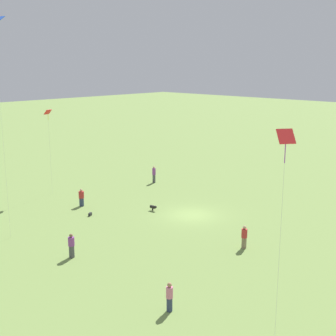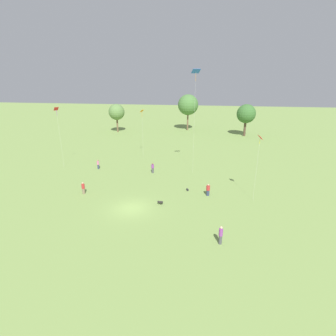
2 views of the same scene
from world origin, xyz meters
TOP-DOWN VIEW (x-y plane):
  - ground_plane at (0.00, 0.00)m, footprint 240.00×240.00m
  - tree_0 at (-16.58, 43.41)m, footprint 4.36×4.36m
  - tree_1 at (2.64, 49.22)m, footprint 5.77×5.77m
  - tree_2 at (18.07, 43.49)m, footprint 4.81×4.81m
  - person_0 at (-7.41, 3.01)m, footprint 0.42×0.42m
  - person_1 at (-9.49, 12.82)m, footprint 0.37×0.37m
  - person_2 at (8.93, 4.98)m, footprint 0.57×0.57m
  - person_3 at (10.16, -5.49)m, footprint 0.44×0.44m
  - person_4 at (0.01, 12.30)m, footprint 0.55×0.55m
  - kite_0 at (-15.61, 12.61)m, footprint 0.78×0.83m
  - kite_1 at (-3.65, 20.85)m, footprint 0.71×0.77m
  - kite_2 at (6.42, 13.29)m, footprint 1.41×1.33m
  - kite_3 at (14.58, 4.43)m, footprint 0.60×0.75m
  - dog_0 at (3.22, 1.46)m, footprint 0.69×0.31m
  - picnic_bag_0 at (6.15, 6.14)m, footprint 0.35×0.42m

SIDE VIEW (x-z plane):
  - ground_plane at x=0.00m, z-range 0.00..0.00m
  - picnic_bag_0 at x=6.15m, z-range 0.00..0.26m
  - dog_0 at x=3.22m, z-range 0.09..0.59m
  - person_2 at x=8.93m, z-range -0.03..1.59m
  - person_1 at x=-9.49m, z-range 0.00..1.61m
  - person_0 at x=-7.41m, z-range -0.01..1.64m
  - person_4 at x=0.01m, z-range -0.02..1.65m
  - person_3 at x=10.16m, z-range 0.00..1.85m
  - tree_0 at x=-16.58m, z-range 1.67..9.45m
  - tree_2 at x=18.07m, z-range 1.65..9.85m
  - tree_1 at x=2.64m, z-range 2.16..12.29m
  - kite_3 at x=14.58m, z-range 3.52..11.87m
  - kite_1 at x=-3.65m, z-range 3.76..12.79m
  - kite_0 at x=-15.61m, z-range 4.27..14.46m
  - kite_2 at x=6.42m, z-range 7.08..22.90m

